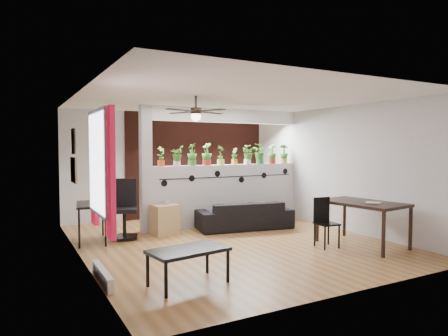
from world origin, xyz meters
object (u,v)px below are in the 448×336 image
potted_plant_6 (247,154)px  computer_desk (91,207)px  ceiling_fan (196,113)px  potted_plant_4 (221,154)px  potted_plant_1 (177,155)px  potted_plant_3 (207,154)px  potted_plant_2 (192,154)px  sofa (244,215)px  potted_plant_7 (260,153)px  potted_plant_0 (161,156)px  coffee_table (188,252)px  potted_plant_5 (234,156)px  dining_table (362,206)px  folding_chair (324,218)px  potted_plant_9 (284,153)px  cup (166,202)px  cube_shelf (164,219)px  potted_plant_8 (272,153)px  office_chair (125,213)px

potted_plant_6 → computer_desk: (-3.58, -0.34, -0.94)m
ceiling_fan → potted_plant_4: size_ratio=2.71×
potted_plant_1 → potted_plant_3: potted_plant_3 is taller
potted_plant_2 → sofa: size_ratio=0.25×
ceiling_fan → potted_plant_7: bearing=36.0°
ceiling_fan → potted_plant_2: bearing=68.1°
potted_plant_0 → potted_plant_1: bearing=0.0°
coffee_table → potted_plant_5: bearing=52.1°
dining_table → sofa: bearing=115.3°
potted_plant_6 → folding_chair: size_ratio=0.52×
potted_plant_6 → folding_chair: 2.84m
potted_plant_0 → folding_chair: 3.51m
dining_table → folding_chair: bearing=156.5°
potted_plant_9 → cup: 3.33m
potted_plant_0 → cube_shelf: potted_plant_0 is taller
potted_plant_6 → dining_table: (0.59, -2.90, -0.89)m
potted_plant_8 → potted_plant_9: potted_plant_8 is taller
potted_plant_1 → potted_plant_9: size_ratio=0.93×
sofa → potted_plant_8: bearing=-141.3°
potted_plant_3 → potted_plant_9: potted_plant_3 is taller
ceiling_fan → sofa: bearing=34.8°
office_chair → folding_chair: bearing=-37.8°
potted_plant_4 → potted_plant_7: potted_plant_7 is taller
potted_plant_3 → sofa: (0.58, -0.65, -1.33)m
potted_plant_0 → potted_plant_3: (1.05, -0.00, 0.04)m
dining_table → cube_shelf: bearing=137.2°
potted_plant_7 → potted_plant_1: bearing=180.0°
potted_plant_6 → potted_plant_7: (0.35, 0.00, 0.02)m
coffee_table → office_chair: bearing=91.1°
potted_plant_9 → cup: bearing=-173.9°
potted_plant_9 → coffee_table: potted_plant_9 is taller
ceiling_fan → dining_table: size_ratio=0.78×
dining_table → potted_plant_8: bearing=87.8°
potted_plant_3 → cube_shelf: (-1.12, -0.34, -1.31)m
ceiling_fan → sofa: (1.65, 1.15, -2.03)m
computer_desk → potted_plant_6: bearing=5.4°
potted_plant_2 → ceiling_fan: bearing=-111.9°
potted_plant_1 → dining_table: 3.84m
potted_plant_7 → cup: bearing=-172.2°
potted_plant_3 → potted_plant_6: size_ratio=1.10×
computer_desk → coffee_table: bearing=-77.4°
office_chair → computer_desk: bearing=178.5°
potted_plant_1 → potted_plant_6: (1.76, -0.00, 0.01)m
computer_desk → dining_table: size_ratio=0.69×
potted_plant_5 → potted_plant_9: size_ratio=0.83×
office_chair → sofa: bearing=-6.7°
potted_plant_2 → cube_shelf: bearing=-156.1°
potted_plant_6 → cup: 2.35m
coffee_table → potted_plant_1: bearing=70.6°
computer_desk → folding_chair: 4.22m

